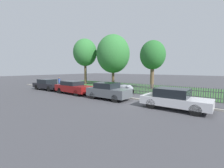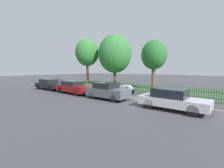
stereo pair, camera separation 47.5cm
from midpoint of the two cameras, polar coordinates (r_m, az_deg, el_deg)
The scene contains 13 objects.
ground_plane at distance 13.25m, azimuth 7.46°, elevation -5.92°, with size 120.00×120.00×0.00m, color #424247.
kerb_stone at distance 13.32m, azimuth 7.67°, elevation -5.59°, with size 40.78×0.20×0.12m, color #9E998E.
grass_strip at distance 20.32m, azimuth 18.27°, elevation -2.09°, with size 40.78×9.75×0.01m, color #33602D.
park_fence at distance 15.74m, azimuth 12.71°, elevation -2.07°, with size 40.78×0.05×1.13m.
parked_car_silver_hatchback at distance 20.97m, azimuth -23.86°, elevation -0.12°, with size 4.53×1.81×1.37m.
parked_car_black_saloon at distance 16.70m, azimuth -15.40°, elevation -1.20°, with size 4.63×1.80×1.37m.
parked_car_navy_estate at distance 13.25m, azimuth -2.50°, elevation -2.63°, with size 3.90×1.78×1.46m.
parked_car_red_compact at distance 10.65m, azimuth 21.37°, elevation -5.24°, with size 4.31×1.82×1.39m.
covered_motorcycle at distance 16.13m, azimuth 4.31°, elevation -1.54°, with size 2.11×0.95×1.00m.
tree_nearest_kerb at distance 27.31m, azimuth -10.72°, elevation 11.65°, with size 4.12×4.12×7.94m.
tree_behind_motorcycle at distance 25.07m, azimuth -0.13°, elevation 11.37°, with size 5.43×5.43×8.27m.
tree_mid_park at distance 20.85m, azimuth 14.58°, elevation 10.52°, with size 3.34×3.34×6.45m.
pedestrian_near_fence at distance 21.99m, azimuth -20.04°, elevation 0.71°, with size 0.42×0.42×1.55m.
Camera 1 is at (6.13, -11.48, 2.66)m, focal length 24.00 mm.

